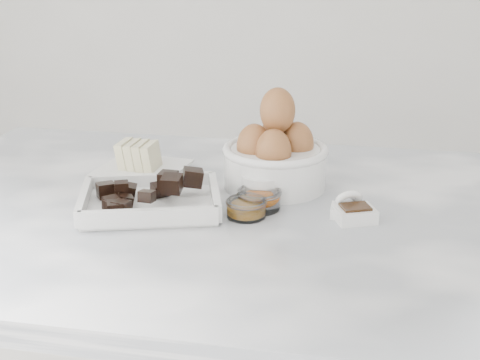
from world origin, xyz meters
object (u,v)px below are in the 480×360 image
butter_plate (140,163)px  sugar_ramekin (262,185)px  honey_bowl (246,208)px  zest_bowl (259,198)px  egg_bowl (275,155)px  vanilla_spoon (353,210)px  salt_spoon (347,208)px  chocolate_dish (150,196)px

butter_plate → sugar_ramekin: (0.25, -0.08, 0.00)m
honey_bowl → zest_bowl: size_ratio=0.89×
egg_bowl → vanilla_spoon: size_ratio=2.14×
butter_plate → salt_spoon: size_ratio=2.85×
chocolate_dish → honey_bowl: chocolate_dish is taller
honey_bowl → salt_spoon: (0.16, 0.04, -0.00)m
chocolate_dish → vanilla_spoon: (0.34, 0.02, -0.01)m
sugar_ramekin → honey_bowl: sugar_ramekin is taller
sugar_ramekin → egg_bowl: egg_bowl is taller
butter_plate → zest_bowl: (0.25, -0.13, -0.00)m
egg_bowl → zest_bowl: (-0.01, -0.11, -0.04)m
salt_spoon → zest_bowl: bearing=179.6°
egg_bowl → zest_bowl: 0.12m
salt_spoon → honey_bowl: bearing=-167.0°
chocolate_dish → honey_bowl: size_ratio=3.97×
butter_plate → vanilla_spoon: (0.41, -0.14, -0.01)m
egg_bowl → honey_bowl: 0.16m
vanilla_spoon → chocolate_dish: bearing=-175.9°
honey_bowl → butter_plate: bearing=145.6°
egg_bowl → sugar_ramekin: bearing=-101.6°
salt_spoon → vanilla_spoon: bearing=-51.5°
chocolate_dish → zest_bowl: chocolate_dish is taller
chocolate_dish → egg_bowl: 0.24m
honey_bowl → salt_spoon: size_ratio=1.11×
chocolate_dish → sugar_ramekin: chocolate_dish is taller
chocolate_dish → egg_bowl: bearing=38.2°
sugar_ramekin → egg_bowl: (0.01, 0.06, 0.04)m
zest_bowl → salt_spoon: salt_spoon is taller
vanilla_spoon → zest_bowl: bearing=174.5°
vanilla_spoon → salt_spoon: (-0.01, 0.01, -0.00)m
chocolate_dish → honey_bowl: (0.16, 0.00, -0.01)m
butter_plate → sugar_ramekin: butter_plate is taller
egg_bowl → vanilla_spoon: egg_bowl is taller
sugar_ramekin → zest_bowl: 0.05m
butter_plate → sugar_ramekin: size_ratio=2.30×
egg_bowl → salt_spoon: (0.14, -0.11, -0.05)m
chocolate_dish → sugar_ramekin: bearing=25.8°
egg_bowl → honey_bowl: egg_bowl is taller
zest_bowl → sugar_ramekin: bearing=92.7°
chocolate_dish → sugar_ramekin: 0.20m
chocolate_dish → butter_plate: bearing=114.4°
honey_bowl → zest_bowl: (0.01, 0.04, 0.00)m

